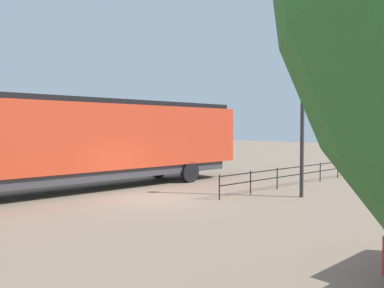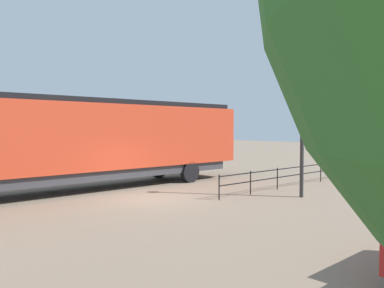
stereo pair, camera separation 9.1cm
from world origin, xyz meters
name	(u,v)px [view 1 (the left image)]	position (x,y,z in m)	size (l,w,h in m)	color
ground_plane	(153,198)	(0.00, 0.00, 0.00)	(120.00, 120.00, 0.00)	#84705B
locomotive	(86,139)	(-3.83, -0.95, 2.37)	(3.01, 18.43, 4.23)	red
lamp_post	(303,92)	(3.99, 4.77, 4.38)	(0.46, 0.46, 6.66)	#2D2D2D
platform_fence	(300,172)	(2.10, 7.74, 0.68)	(0.05, 12.00, 1.02)	black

